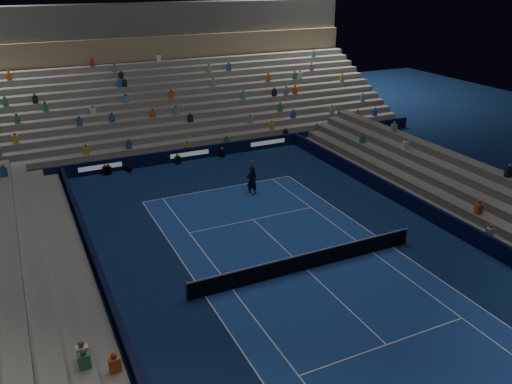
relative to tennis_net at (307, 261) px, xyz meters
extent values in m
plane|color=#0B1E46|center=(0.00, 0.00, -0.50)|extent=(90.00, 90.00, 0.00)
cube|color=navy|center=(0.00, 0.00, -0.50)|extent=(10.97, 23.77, 0.01)
cube|color=black|center=(0.00, 18.50, 0.00)|extent=(44.00, 0.25, 1.00)
cube|color=black|center=(9.70, 0.00, 0.00)|extent=(0.25, 37.00, 1.00)
cube|color=black|center=(-9.70, 0.00, 0.00)|extent=(0.25, 37.00, 1.00)
cube|color=slate|center=(0.00, 19.50, -0.25)|extent=(44.00, 1.00, 0.50)
cube|color=slate|center=(0.00, 20.50, 0.00)|extent=(44.00, 1.00, 1.00)
cube|color=slate|center=(0.00, 21.50, 0.25)|extent=(44.00, 1.00, 1.50)
cube|color=slate|center=(0.00, 22.50, 0.50)|extent=(44.00, 1.00, 2.00)
cube|color=slate|center=(0.00, 23.50, 0.75)|extent=(44.00, 1.00, 2.50)
cube|color=slate|center=(0.00, 24.50, 1.00)|extent=(44.00, 1.00, 3.00)
cube|color=slate|center=(0.00, 25.50, 1.25)|extent=(44.00, 1.00, 3.50)
cube|color=slate|center=(0.00, 26.50, 1.50)|extent=(44.00, 1.00, 4.00)
cube|color=slate|center=(0.00, 27.50, 1.75)|extent=(44.00, 1.00, 4.50)
cube|color=slate|center=(0.00, 28.50, 2.00)|extent=(44.00, 1.00, 5.00)
cube|color=slate|center=(0.00, 29.50, 2.25)|extent=(44.00, 1.00, 5.50)
cube|color=slate|center=(0.00, 30.50, 2.50)|extent=(44.00, 1.00, 6.00)
cube|color=#917959|center=(0.00, 31.60, 6.60)|extent=(44.00, 0.60, 2.20)
cube|color=#4D4D4A|center=(0.00, 33.00, 9.20)|extent=(44.00, 2.40, 3.00)
cube|color=#5F5F5B|center=(10.50, 0.00, -0.25)|extent=(1.00, 37.00, 0.50)
cube|color=#5F5F5B|center=(11.50, 0.00, 0.00)|extent=(1.00, 37.00, 1.00)
cube|color=#5F5F5B|center=(12.50, 0.00, 0.25)|extent=(1.00, 37.00, 1.50)
cube|color=#5F5F5B|center=(13.50, 0.00, 0.50)|extent=(1.00, 37.00, 2.00)
cube|color=#5F5F5B|center=(14.50, 0.00, 0.75)|extent=(1.00, 37.00, 2.50)
cube|color=slate|center=(-10.50, 0.00, -0.25)|extent=(1.00, 37.00, 0.50)
cube|color=slate|center=(-11.50, 0.00, 0.00)|extent=(1.00, 37.00, 1.00)
cube|color=slate|center=(-12.50, 0.00, 0.25)|extent=(1.00, 37.00, 1.50)
cube|color=slate|center=(-13.50, 0.00, 0.50)|extent=(1.00, 37.00, 2.00)
cylinder|color=#B2B2B7|center=(-6.40, 0.00, 0.05)|extent=(0.10, 0.10, 1.10)
cylinder|color=#B2B2B7|center=(6.40, 0.00, 0.05)|extent=(0.10, 0.10, 1.10)
cube|color=black|center=(0.00, 0.00, -0.05)|extent=(12.80, 0.03, 0.90)
cube|color=white|center=(0.00, 0.00, 0.44)|extent=(12.80, 0.04, 0.08)
imported|color=black|center=(1.56, 9.94, 0.52)|extent=(0.75, 0.50, 2.04)
cube|color=black|center=(-5.01, 18.06, -0.25)|extent=(0.50, 0.56, 0.52)
cylinder|color=black|center=(-5.01, 17.64, -0.09)|extent=(0.25, 0.38, 0.16)
camera|label=1|loc=(-12.11, -19.46, 13.53)|focal=36.45mm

